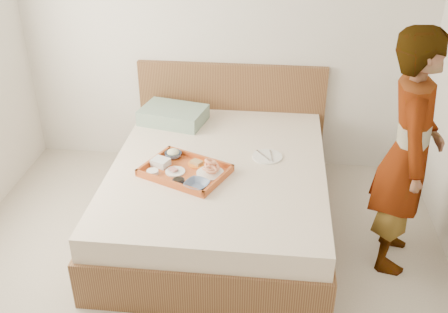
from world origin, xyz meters
name	(u,v)px	position (x,y,z in m)	size (l,w,h in m)	color
wall_back	(222,22)	(0.00, 2.00, 1.30)	(3.50, 0.01, 2.60)	silver
bed	(219,194)	(0.09, 1.00, 0.27)	(1.65, 2.00, 0.53)	brown
headboard	(231,115)	(0.09, 1.97, 0.47)	(1.65, 0.06, 0.95)	brown
pillow	(173,115)	(-0.38, 1.66, 0.59)	(0.52, 0.36, 0.13)	#8FA593
tray	(185,170)	(-0.14, 0.84, 0.56)	(0.57, 0.41, 0.05)	#C65A25
prawn_plate	(210,173)	(0.05, 0.82, 0.55)	(0.20, 0.20, 0.01)	white
navy_bowl_big	(197,185)	(-0.02, 0.64, 0.57)	(0.16, 0.16, 0.04)	navy
sauce_dish	(179,181)	(-0.15, 0.68, 0.56)	(0.08, 0.08, 0.03)	black
meat_plate	(175,172)	(-0.20, 0.82, 0.55)	(0.14, 0.14, 0.01)	white
bread_plate	(197,164)	(-0.06, 0.95, 0.55)	(0.14, 0.14, 0.01)	orange
salad_bowl	(173,155)	(-0.26, 1.03, 0.57)	(0.13, 0.13, 0.04)	navy
plastic_tub	(161,162)	(-0.33, 0.90, 0.57)	(0.12, 0.10, 0.05)	silver
cheese_round	(153,172)	(-0.36, 0.78, 0.56)	(0.08, 0.08, 0.03)	white
dinner_plate	(267,157)	(0.44, 1.13, 0.54)	(0.23, 0.23, 0.01)	white
person	(408,154)	(1.34, 0.74, 0.83)	(0.61, 0.40, 1.67)	white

